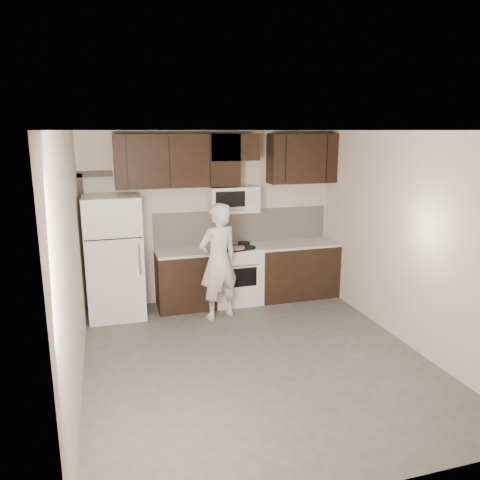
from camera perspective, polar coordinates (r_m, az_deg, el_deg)
name	(u,v)px	position (r m, az deg, el deg)	size (l,w,h in m)	color
floor	(256,359)	(5.85, 1.92, -14.25)	(4.50, 4.50, 0.00)	#504E4B
back_wall	(212,217)	(7.48, -3.41, 2.82)	(4.00, 4.00, 0.00)	beige
ceiling	(258,130)	(5.19, 2.16, 13.22)	(4.50, 4.50, 0.00)	white
counter_run	(254,273)	(7.56, 1.68, -4.03)	(2.95, 0.64, 0.91)	black
stove	(236,274)	(7.48, -0.53, -4.20)	(0.76, 0.66, 0.94)	white
backsplash	(242,226)	(7.63, 0.29, 1.74)	(2.90, 0.02, 0.54)	beige
upper_cabinets	(227,158)	(7.25, -1.57, 9.92)	(3.48, 0.35, 0.78)	black
microwave	(233,199)	(7.32, -0.80, 4.99)	(0.76, 0.42, 0.40)	white
refrigerator	(114,257)	(7.05, -15.06, -2.03)	(0.80, 0.76, 1.80)	white
door_trim	(87,231)	(7.29, -18.20, 1.07)	(0.50, 0.08, 2.12)	black
saucepan	(227,246)	(7.15, -1.58, -0.71)	(0.28, 0.18, 0.17)	silver
baking_tray	(236,249)	(7.19, -0.49, -1.09)	(0.41, 0.30, 0.02)	black
pizza	(236,248)	(7.19, -0.49, -0.93)	(0.27, 0.27, 0.02)	tan
person	(218,261)	(6.77, -2.65, -2.62)	(0.62, 0.41, 1.70)	white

